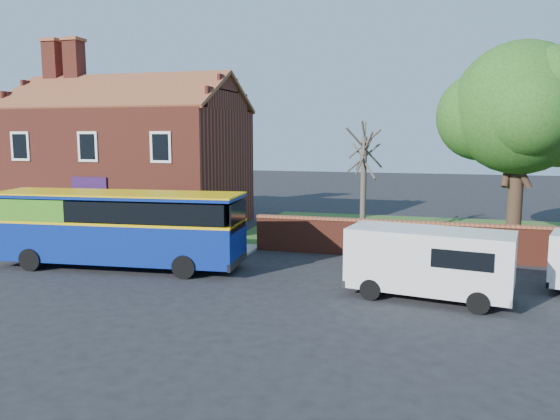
% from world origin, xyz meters
% --- Properties ---
extents(ground, '(120.00, 120.00, 0.00)m').
position_xyz_m(ground, '(0.00, 0.00, 0.00)').
color(ground, black).
rests_on(ground, ground).
extents(pavement, '(18.00, 3.50, 0.12)m').
position_xyz_m(pavement, '(-7.00, 5.75, 0.06)').
color(pavement, gray).
rests_on(pavement, ground).
extents(kerb, '(18.00, 0.15, 0.14)m').
position_xyz_m(kerb, '(-7.00, 4.00, 0.07)').
color(kerb, slate).
rests_on(kerb, ground).
extents(grass_strip, '(26.00, 12.00, 0.04)m').
position_xyz_m(grass_strip, '(13.00, 13.00, 0.02)').
color(grass_strip, '#426B28').
rests_on(grass_strip, ground).
extents(shop_building, '(12.30, 8.13, 10.50)m').
position_xyz_m(shop_building, '(-7.02, 11.50, 3.41)').
color(shop_building, maroon).
rests_on(shop_building, ground).
extents(boundary_wall, '(22.00, 0.38, 1.60)m').
position_xyz_m(boundary_wall, '(13.00, 7.00, 0.81)').
color(boundary_wall, maroon).
rests_on(boundary_wall, ground).
extents(bus, '(9.91, 3.24, 2.97)m').
position_xyz_m(bus, '(-2.53, 2.32, 1.69)').
color(bus, navy).
rests_on(bus, ground).
extents(van_near, '(5.33, 2.85, 2.22)m').
position_xyz_m(van_near, '(9.54, 1.34, 1.24)').
color(van_near, silver).
rests_on(van_near, ground).
extents(large_tree, '(7.78, 6.15, 9.49)m').
position_xyz_m(large_tree, '(13.45, 11.66, 6.21)').
color(large_tree, black).
rests_on(large_tree, ground).
extents(bare_tree, '(2.08, 2.48, 5.56)m').
position_xyz_m(bare_tree, '(6.29, 10.75, 2.85)').
color(bare_tree, '#4C4238').
rests_on(bare_tree, ground).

